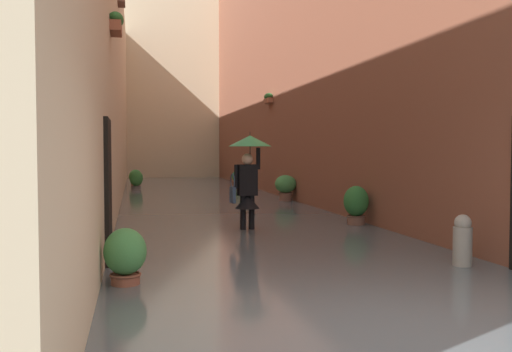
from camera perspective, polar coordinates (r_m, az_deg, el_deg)
The scene contains 13 objects.
ground_plane at distance 19.09m, azimuth -5.32°, elevation -2.64°, with size 71.79×71.79×0.00m, color #605B56.
flood_water at distance 19.08m, azimuth -5.32°, elevation -2.42°, with size 6.17×34.71×0.15m, color #515B60.
building_facade_left at distance 20.22m, azimuth 5.09°, elevation 14.89°, with size 2.04×32.71×12.10m.
building_facade_right at distance 19.07m, azimuth -16.29°, elevation 9.98°, with size 2.04×32.71×8.45m.
building_facade_far at distance 34.55m, azimuth -8.47°, elevation 10.64°, with size 8.97×1.80×13.17m, color beige.
person_wading at distance 11.32m, azimuth -0.78°, elevation 0.89°, with size 0.88×0.88×2.11m.
potted_plant_near_left at distance 17.78m, azimuth 3.01°, elevation -1.16°, with size 0.68×0.68×0.96m.
potted_plant_mid_left at distance 12.29m, azimuth 10.10°, elevation -2.98°, with size 0.54×0.54×0.98m.
potted_plant_far_left at distance 25.29m, azimuth -1.70°, elevation -0.20°, with size 0.67×0.67×0.87m.
potted_plant_near_right at distance 6.94m, azimuth -13.10°, elevation -8.07°, with size 0.51×0.51×0.82m.
potted_plant_far_right at distance 23.30m, azimuth -12.03°, elevation -0.43°, with size 0.54×0.54×0.95m.
potted_plant_mid_right at distance 25.10m, azimuth -12.10°, elevation -0.27°, with size 0.58×0.58×0.90m.
mooring_bollard at distance 8.33m, azimuth 20.17°, elevation -6.62°, with size 0.26×0.26×0.86m.
Camera 1 is at (2.28, 4.52, 1.74)m, focal length 39.52 mm.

